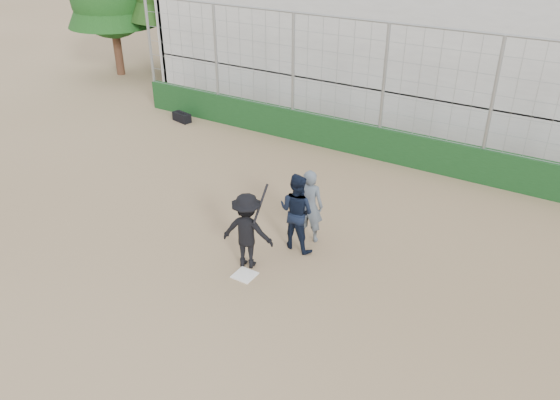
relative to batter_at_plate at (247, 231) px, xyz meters
The scene contains 8 objects.
ground 0.94m from the batter_at_plate, 66.00° to the right, with size 90.00×90.00×0.00m, color brown.
home_plate 0.93m from the batter_at_plate, 66.00° to the right, with size 0.44×0.44×0.02m, color white.
backstop 6.63m from the batter_at_plate, 88.57° to the left, with size 18.10×0.25×4.04m.
bleachers 11.76m from the batter_at_plate, 89.18° to the left, with size 20.25×6.70×6.98m.
batter_at_plate is the anchor object (origin of this frame).
catcher_crouched 1.25m from the batter_at_plate, 64.02° to the left, with size 0.97×0.80×1.23m.
umpire 1.67m from the batter_at_plate, 68.70° to the left, with size 0.64×0.42×1.59m, color #4E5863.
equipment_bag 9.20m from the batter_at_plate, 139.61° to the left, with size 0.77×0.45×0.35m.
Camera 1 is at (5.49, -7.45, 6.85)m, focal length 35.00 mm.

